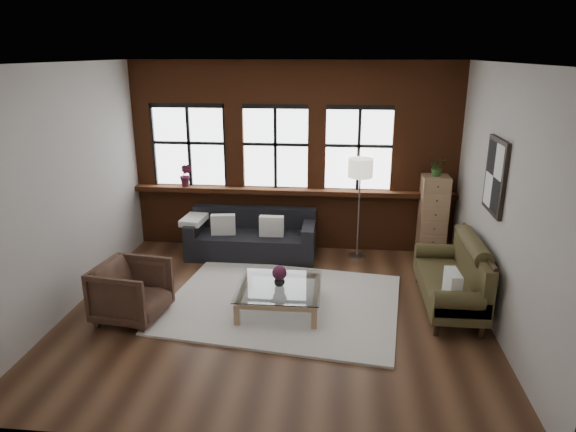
# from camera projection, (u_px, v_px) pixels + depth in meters

# --- Properties ---
(floor) EXTENTS (5.50, 5.50, 0.00)m
(floor) POSITION_uv_depth(u_px,v_px,m) (276.00, 311.00, 6.90)
(floor) COLOR #3E2516
(floor) RESTS_ON ground
(ceiling) EXTENTS (5.50, 5.50, 0.00)m
(ceiling) POSITION_uv_depth(u_px,v_px,m) (274.00, 63.00, 5.92)
(ceiling) COLOR white
(ceiling) RESTS_ON ground
(wall_back) EXTENTS (5.50, 0.00, 5.50)m
(wall_back) POSITION_uv_depth(u_px,v_px,m) (293.00, 157.00, 8.78)
(wall_back) COLOR #B2ADA5
(wall_back) RESTS_ON ground
(wall_front) EXTENTS (5.50, 0.00, 5.50)m
(wall_front) POSITION_uv_depth(u_px,v_px,m) (236.00, 281.00, 4.04)
(wall_front) COLOR #B2ADA5
(wall_front) RESTS_ON ground
(wall_left) EXTENTS (0.00, 5.00, 5.00)m
(wall_left) POSITION_uv_depth(u_px,v_px,m) (66.00, 190.00, 6.67)
(wall_left) COLOR #B2ADA5
(wall_left) RESTS_ON ground
(wall_right) EXTENTS (0.00, 5.00, 5.00)m
(wall_right) POSITION_uv_depth(u_px,v_px,m) (503.00, 202.00, 6.14)
(wall_right) COLOR #B2ADA5
(wall_right) RESTS_ON ground
(brick_backwall) EXTENTS (5.50, 0.12, 3.20)m
(brick_backwall) POSITION_uv_depth(u_px,v_px,m) (293.00, 158.00, 8.72)
(brick_backwall) COLOR #612E16
(brick_backwall) RESTS_ON floor
(sill_ledge) EXTENTS (5.50, 0.30, 0.08)m
(sill_ledge) POSITION_uv_depth(u_px,v_px,m) (293.00, 191.00, 8.81)
(sill_ledge) COLOR #612E16
(sill_ledge) RESTS_ON brick_backwall
(window_left) EXTENTS (1.38, 0.10, 1.50)m
(window_left) POSITION_uv_depth(u_px,v_px,m) (190.00, 147.00, 8.86)
(window_left) COLOR black
(window_left) RESTS_ON brick_backwall
(window_mid) EXTENTS (1.38, 0.10, 1.50)m
(window_mid) POSITION_uv_depth(u_px,v_px,m) (276.00, 149.00, 8.71)
(window_mid) COLOR black
(window_mid) RESTS_ON brick_backwall
(window_right) EXTENTS (1.38, 0.10, 1.50)m
(window_right) POSITION_uv_depth(u_px,v_px,m) (359.00, 150.00, 8.58)
(window_right) COLOR black
(window_right) RESTS_ON brick_backwall
(wall_poster) EXTENTS (0.05, 0.74, 0.94)m
(wall_poster) POSITION_uv_depth(u_px,v_px,m) (496.00, 176.00, 6.35)
(wall_poster) COLOR black
(wall_poster) RESTS_ON wall_right
(shag_rug) EXTENTS (3.39, 2.81, 0.03)m
(shag_rug) POSITION_uv_depth(u_px,v_px,m) (283.00, 303.00, 7.07)
(shag_rug) COLOR beige
(shag_rug) RESTS_ON floor
(dark_sofa) EXTENTS (2.14, 0.86, 0.77)m
(dark_sofa) POSITION_uv_depth(u_px,v_px,m) (252.00, 234.00, 8.64)
(dark_sofa) COLOR black
(dark_sofa) RESTS_ON floor
(pillow_a) EXTENTS (0.42, 0.20, 0.34)m
(pillow_a) POSITION_uv_depth(u_px,v_px,m) (223.00, 225.00, 8.53)
(pillow_a) COLOR silver
(pillow_a) RESTS_ON dark_sofa
(pillow_b) EXTENTS (0.40, 0.15, 0.34)m
(pillow_b) POSITION_uv_depth(u_px,v_px,m) (272.00, 226.00, 8.45)
(pillow_b) COLOR silver
(pillow_b) RESTS_ON dark_sofa
(vintage_settee) EXTENTS (0.80, 1.79, 0.96)m
(vintage_settee) POSITION_uv_depth(u_px,v_px,m) (449.00, 275.00, 6.86)
(vintage_settee) COLOR #41391E
(vintage_settee) RESTS_ON floor
(pillow_settee) EXTENTS (0.16, 0.39, 0.34)m
(pillow_settee) POSITION_uv_depth(u_px,v_px,m) (452.00, 284.00, 6.32)
(pillow_settee) COLOR silver
(pillow_settee) RESTS_ON vintage_settee
(armchair) EXTENTS (0.94, 0.92, 0.76)m
(armchair) POSITION_uv_depth(u_px,v_px,m) (132.00, 291.00, 6.60)
(armchair) COLOR #432C21
(armchair) RESTS_ON floor
(coffee_table) EXTENTS (1.11, 1.11, 0.37)m
(coffee_table) POSITION_uv_depth(u_px,v_px,m) (280.00, 298.00, 6.87)
(coffee_table) COLOR #A27C58
(coffee_table) RESTS_ON shag_rug
(vase) EXTENTS (0.15, 0.15, 0.15)m
(vase) POSITION_uv_depth(u_px,v_px,m) (279.00, 281.00, 6.79)
(vase) COLOR #B2B2B2
(vase) RESTS_ON coffee_table
(flowers) EXTENTS (0.19, 0.19, 0.19)m
(flowers) POSITION_uv_depth(u_px,v_px,m) (279.00, 273.00, 6.76)
(flowers) COLOR #551D35
(flowers) RESTS_ON vase
(drawer_chest) EXTENTS (0.43, 0.43, 1.41)m
(drawer_chest) POSITION_uv_depth(u_px,v_px,m) (433.00, 217.00, 8.49)
(drawer_chest) COLOR #A27C58
(drawer_chest) RESTS_ON floor
(potted_plant_top) EXTENTS (0.31, 0.28, 0.29)m
(potted_plant_top) POSITION_uv_depth(u_px,v_px,m) (437.00, 167.00, 8.23)
(potted_plant_top) COLOR #2D5923
(potted_plant_top) RESTS_ON drawer_chest
(floor_lamp) EXTENTS (0.40, 0.40, 1.84)m
(floor_lamp) POSITION_uv_depth(u_px,v_px,m) (359.00, 205.00, 8.44)
(floor_lamp) COLOR #A5A5A8
(floor_lamp) RESTS_ON floor
(sill_plant) EXTENTS (0.26, 0.23, 0.40)m
(sill_plant) POSITION_uv_depth(u_px,v_px,m) (186.00, 175.00, 8.88)
(sill_plant) COLOR #551D35
(sill_plant) RESTS_ON sill_ledge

